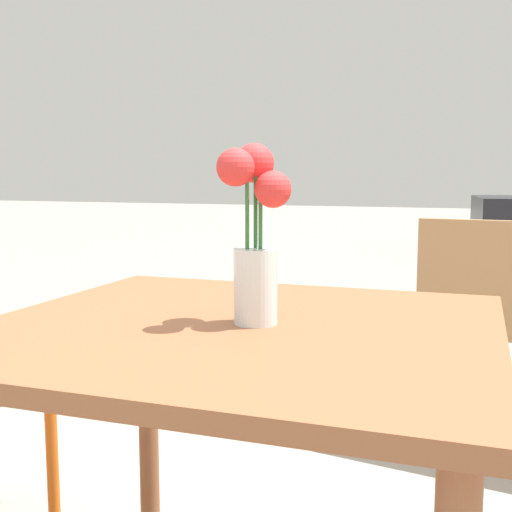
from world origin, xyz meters
TOP-DOWN VIEW (x-y plane):
  - table_front at (0.00, 0.00)m, footprint 0.92×0.86m
  - flower_vase at (0.03, 0.00)m, footprint 0.12×0.13m

SIDE VIEW (x-z plane):
  - table_front at x=0.00m, z-range 0.27..1.01m
  - flower_vase at x=0.03m, z-range 0.73..1.05m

